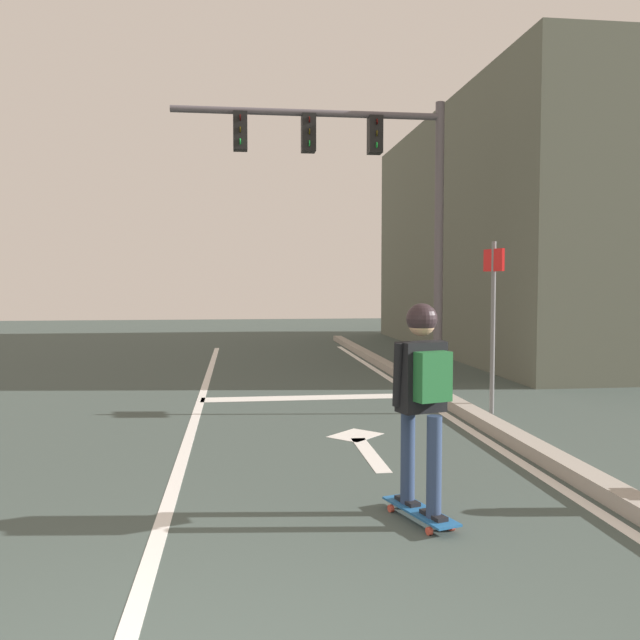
# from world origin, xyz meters

# --- Properties ---
(lane_line_center) EXTENTS (0.12, 20.00, 0.01)m
(lane_line_center) POSITION_xyz_m (-0.31, 6.00, 0.00)
(lane_line_center) COLOR silver
(lane_line_center) RESTS_ON ground
(lane_line_curbside) EXTENTS (0.12, 20.00, 0.01)m
(lane_line_curbside) POSITION_xyz_m (3.03, 6.00, 0.00)
(lane_line_curbside) COLOR silver
(lane_line_curbside) RESTS_ON ground
(stop_bar) EXTENTS (3.49, 0.40, 0.01)m
(stop_bar) POSITION_xyz_m (1.44, 8.01, 0.00)
(stop_bar) COLOR silver
(stop_bar) RESTS_ON ground
(lane_arrow_stem) EXTENTS (0.16, 1.40, 0.01)m
(lane_arrow_stem) POSITION_xyz_m (1.61, 4.58, 0.00)
(lane_arrow_stem) COLOR silver
(lane_arrow_stem) RESTS_ON ground
(lane_arrow_head) EXTENTS (0.71, 0.71, 0.01)m
(lane_arrow_head) POSITION_xyz_m (1.61, 5.43, 0.00)
(lane_arrow_head) COLOR silver
(lane_arrow_head) RESTS_ON ground
(curb_strip) EXTENTS (0.24, 24.00, 0.14)m
(curb_strip) POSITION_xyz_m (3.28, 6.00, 0.07)
(curb_strip) COLOR #9C948A
(curb_strip) RESTS_ON ground
(skateboard) EXTENTS (0.43, 0.79, 0.09)m
(skateboard) POSITION_xyz_m (1.60, 2.63, 0.07)
(skateboard) COLOR #1F5892
(skateboard) RESTS_ON ground
(skater) EXTENTS (0.42, 0.59, 1.55)m
(skater) POSITION_xyz_m (1.61, 2.61, 1.05)
(skater) COLOR navy
(skater) RESTS_ON skateboard
(traffic_signal_mast) EXTENTS (4.78, 0.34, 4.97)m
(traffic_signal_mast) POSITION_xyz_m (2.42, 9.50, 3.70)
(traffic_signal_mast) COLOR #5A535A
(traffic_signal_mast) RESTS_ON ground
(street_sign_post) EXTENTS (0.13, 0.44, 2.33)m
(street_sign_post) POSITION_xyz_m (3.68, 6.49, 1.52)
(street_sign_post) COLOR slate
(street_sign_post) RESTS_ON ground
(building_block) EXTENTS (9.89, 12.08, 6.06)m
(building_block) POSITION_xyz_m (10.13, 14.38, 3.03)
(building_block) COLOR #5E6355
(building_block) RESTS_ON ground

